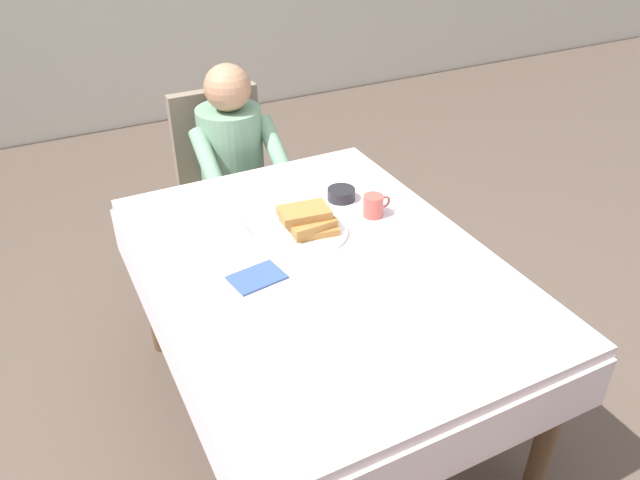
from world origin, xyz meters
The scene contains 13 objects.
ground_plane centered at (0.00, 0.00, 0.00)m, with size 14.00×14.00×0.00m, color brown.
dining_table_main centered at (0.00, 0.00, 0.65)m, with size 1.12×1.52×0.74m.
chair_diner centered at (0.06, 1.17, 0.53)m, with size 0.44×0.45×0.93m.
diner_person centered at (0.06, 1.01, 0.67)m, with size 0.40×0.43×1.12m.
plate_breakfast centered at (0.04, 0.18, 0.75)m, with size 0.28×0.28×0.02m, color white.
breakfast_stack centered at (0.04, 0.18, 0.80)m, with size 0.21×0.17×0.08m.
cup_coffee centered at (0.31, 0.18, 0.78)m, with size 0.11×0.08×0.08m.
bowl_butter centered at (0.26, 0.35, 0.76)m, with size 0.11×0.11×0.04m, color black.
syrup_pitcher centered at (-0.18, 0.26, 0.78)m, with size 0.08×0.08×0.07m.
fork_left_of_plate centered at (-0.15, 0.16, 0.74)m, with size 0.18×0.01×0.01m, color silver.
knife_right_of_plate centered at (0.23, 0.16, 0.74)m, with size 0.20×0.01×0.01m, color silver.
spoon_near_edge centered at (0.03, -0.16, 0.74)m, with size 0.15×0.01×0.01m, color silver.
napkin_folded centered at (-0.23, 0.01, 0.74)m, with size 0.17×0.12×0.01m, color #334C7F.
Camera 1 is at (-0.79, -1.54, 1.95)m, focal length 35.09 mm.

